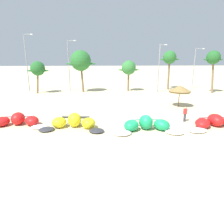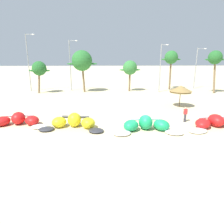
# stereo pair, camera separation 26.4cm
# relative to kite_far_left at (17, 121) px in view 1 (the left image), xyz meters

# --- Properties ---
(ground_plane) EXTENTS (260.00, 260.00, 0.00)m
(ground_plane) POSITION_rel_kite_far_left_xyz_m (12.93, -0.91, -0.49)
(ground_plane) COLOR beige
(kite_far_left) EXTENTS (6.77, 3.24, 1.27)m
(kite_far_left) POSITION_rel_kite_far_left_xyz_m (0.00, 0.00, 0.00)
(kite_far_left) COLOR white
(kite_far_left) RESTS_ON ground
(kite_left) EXTENTS (6.53, 3.33, 1.41)m
(kite_left) POSITION_rel_kite_far_left_xyz_m (5.83, -0.93, 0.05)
(kite_left) COLOR #333338
(kite_left) RESTS_ON ground
(kite_left_of_center) EXTENTS (6.74, 3.08, 1.39)m
(kite_left_of_center) POSITION_rel_kite_far_left_xyz_m (12.80, -1.92, 0.05)
(kite_left_of_center) COLOR white
(kite_left_of_center) RESTS_ON ground
(kite_center) EXTENTS (7.33, 3.50, 1.20)m
(kite_center) POSITION_rel_kite_far_left_xyz_m (20.04, -1.32, -0.03)
(kite_center) COLOR white
(kite_center) RESTS_ON ground
(beach_umbrella_near_van) EXTENTS (2.99, 2.99, 2.94)m
(beach_umbrella_near_van) POSITION_rel_kite_far_left_xyz_m (19.23, 7.12, 1.99)
(beach_umbrella_near_van) COLOR brown
(beach_umbrella_near_van) RESTS_ON ground
(person_near_kites) EXTENTS (0.36, 0.24, 1.62)m
(person_near_kites) POSITION_rel_kite_far_left_xyz_m (17.45, 0.51, 0.34)
(person_near_kites) COLOR #383842
(person_near_kites) RESTS_ON ground
(palm_leftmost) EXTENTS (3.94, 2.63, 5.93)m
(palm_leftmost) POSITION_rel_kite_far_left_xyz_m (-3.21, 18.63, 4.04)
(palm_leftmost) COLOR #7F6647
(palm_leftmost) RESTS_ON ground
(palm_left) EXTENTS (5.78, 3.85, 7.90)m
(palm_left) POSITION_rel_kite_far_left_xyz_m (4.61, 19.62, 5.44)
(palm_left) COLOR brown
(palm_left) RESTS_ON ground
(palm_left_of_gap) EXTENTS (4.16, 2.77, 6.01)m
(palm_left_of_gap) POSITION_rel_kite_far_left_xyz_m (13.84, 20.36, 4.06)
(palm_left_of_gap) COLOR brown
(palm_left_of_gap) RESTS_ON ground
(palm_center_left) EXTENTS (4.02, 2.68, 7.90)m
(palm_center_left) POSITION_rel_kite_far_left_xyz_m (22.49, 22.40, 5.92)
(palm_center_left) COLOR brown
(palm_center_left) RESTS_ON ground
(palm_center_right) EXTENTS (3.71, 2.48, 7.81)m
(palm_center_right) POSITION_rel_kite_far_left_xyz_m (29.00, 17.48, 5.90)
(palm_center_right) COLOR #7F6647
(palm_center_right) RESTS_ON ground
(lamppost_west) EXTENTS (1.80, 0.24, 10.91)m
(lamppost_west) POSITION_rel_kite_far_left_xyz_m (-5.93, 21.29, 5.52)
(lamppost_west) COLOR gray
(lamppost_west) RESTS_ON ground
(lamppost_west_center) EXTENTS (1.77, 0.24, 9.81)m
(lamppost_west_center) POSITION_rel_kite_far_left_xyz_m (2.16, 21.56, 4.96)
(lamppost_west_center) COLOR gray
(lamppost_west_center) RESTS_ON ground
(lamppost_east_center) EXTENTS (1.43, 0.24, 8.97)m
(lamppost_east_center) POSITION_rel_kite_far_left_xyz_m (19.56, 19.08, 4.49)
(lamppost_east_center) COLOR gray
(lamppost_east_center) RESTS_ON ground
(lamppost_east) EXTENTS (1.96, 0.24, 8.42)m
(lamppost_east) POSITION_rel_kite_far_left_xyz_m (28.25, 23.03, 4.28)
(lamppost_east) COLOR gray
(lamppost_east) RESTS_ON ground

